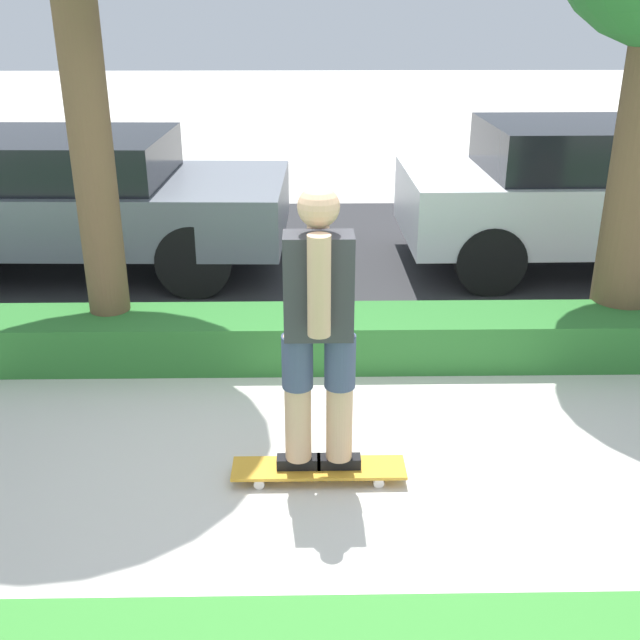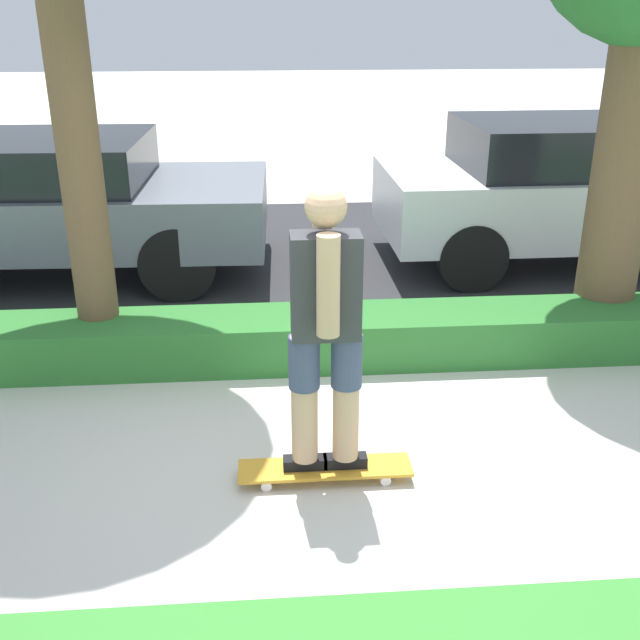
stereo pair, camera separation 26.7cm
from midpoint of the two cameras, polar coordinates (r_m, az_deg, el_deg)
The scene contains 7 objects.
ground_plane at distance 4.62m, azimuth -0.94°, elevation -11.80°, with size 60.00×60.00×0.00m, color beige.
street_asphalt at distance 8.41m, azimuth -2.74°, elevation 4.71°, with size 12.76×5.00×0.01m.
hedge_row at distance 5.92m, azimuth -1.93°, elevation -1.39°, with size 12.76×0.60×0.39m.
skateboard at distance 4.56m, azimuth -1.32°, elevation -11.29°, with size 1.04×0.24×0.08m.
skater_person at distance 4.11m, azimuth -1.43°, elevation -0.61°, with size 0.50×0.44×1.70m.
parked_car_front at distance 8.33m, azimuth -21.10°, elevation 8.47°, with size 4.51×2.11×1.41m.
parked_car_middle at distance 8.50m, azimuth 17.10°, elevation 9.51°, with size 3.90×1.91×1.52m.
Camera 2 is at (-0.35, -3.78, 2.63)m, focal length 42.00 mm.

